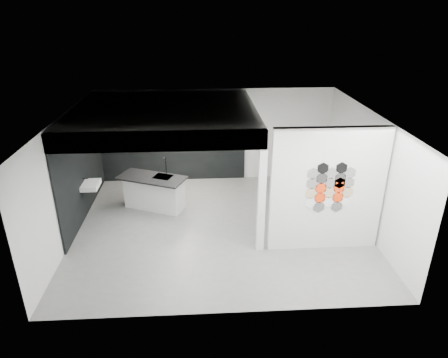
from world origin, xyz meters
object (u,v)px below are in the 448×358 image
wall_basin (91,185)px  bottle_dark (160,138)px  kitchen_island (154,192)px  utensil_cup (158,139)px  glass_vase (220,137)px  partition_panel (327,190)px  stockpot (134,138)px  glass_bowl (220,138)px  kettle (202,137)px

wall_basin → bottle_dark: size_ratio=3.49×
kitchen_island → utensil_cup: bearing=113.7°
glass_vase → bottle_dark: bearing=180.0°
partition_panel → kitchen_island: 4.56m
glass_vase → utensil_cup: glass_vase is taller
stockpot → utensil_cup: size_ratio=2.12×
wall_basin → utensil_cup: size_ratio=6.36×
stockpot → glass_vase: (2.57, 0.00, -0.02)m
glass_bowl → partition_panel: bearing=-61.8°
partition_panel → glass_vase: 4.39m
stockpot → wall_basin: bearing=-111.6°
wall_basin → kettle: size_ratio=3.06×
kettle → utensil_cup: bearing=163.2°
glass_bowl → bottle_dark: bearing=180.0°
kettle → glass_bowl: kettle is taller
stockpot → glass_bowl: size_ratio=1.58×
wall_basin → kettle: kettle is taller
glass_vase → utensil_cup: bearing=180.0°
wall_basin → glass_bowl: size_ratio=4.75×
kettle → glass_bowl: (0.54, 0.00, -0.04)m
kettle → wall_basin: bearing=-160.8°
kitchen_island → glass_bowl: bearing=66.7°
partition_panel → utensil_cup: size_ratio=29.66×
kitchen_island → utensil_cup: utensil_cup is taller
glass_vase → kitchen_island: bearing=-136.7°
partition_panel → utensil_cup: (-3.94, 3.87, -0.03)m
wall_basin → glass_vase: 4.01m
partition_panel → glass_bowl: size_ratio=22.16×
stockpot → bottle_dark: bottle_dark is taller
kitchen_island → glass_vase: size_ratio=15.14×
bottle_dark → utensil_cup: size_ratio=1.82×
kettle → bottle_dark: (-1.24, 0.00, 0.00)m
partition_panel → glass_bowl: (-2.08, 3.87, -0.03)m
kettle → glass_vase: (0.54, 0.00, -0.02)m
partition_panel → stockpot: partition_panel is taller
utensil_cup → kettle: bearing=0.0°
kitchen_island → glass_vase: 2.71m
bottle_dark → utensil_cup: 0.09m
stockpot → utensil_cup: (0.70, 0.00, -0.03)m
kettle → utensil_cup: size_ratio=2.07×
partition_panel → glass_vase: size_ratio=22.22×
stockpot → kettle: 2.03m
kettle → glass_vase: 0.54m
utensil_cup → glass_vase: bearing=0.0°
kettle → bottle_dark: size_ratio=1.14×
kitchen_island → glass_vase: glass_vase is taller
wall_basin → kettle: (2.85, 2.07, 0.55)m
stockpot → glass_bowl: 2.57m
stockpot → kettle: size_ratio=1.02×
partition_panel → bottle_dark: partition_panel is taller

